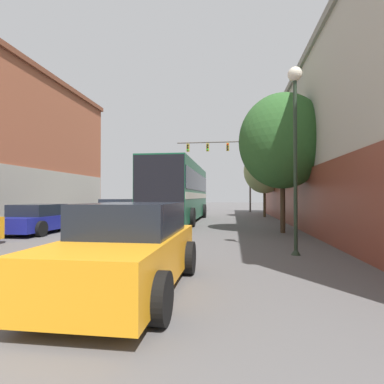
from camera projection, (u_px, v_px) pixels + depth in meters
lane_center_line at (160, 223)px, 17.89m from camera, size 0.14×46.73×0.01m
building_right_storefront at (350, 151)px, 16.06m from camera, size 6.51×27.78×7.86m
bus at (179, 190)px, 18.97m from camera, size 2.81×10.98×3.55m
hatchback_foreground at (130, 249)px, 5.02m from camera, size 1.89×3.90×1.45m
parked_car_left_near at (41, 219)px, 12.94m from camera, size 1.90×4.01×1.24m
parked_car_left_mid at (118, 209)px, 22.05m from camera, size 2.29×4.72×1.39m
parked_car_left_far at (152, 206)px, 32.57m from camera, size 2.36×4.14×1.21m
traffic_signal_gantry at (227, 158)px, 30.70m from camera, size 7.61×0.36×7.50m
street_lamp at (295, 131)px, 8.07m from camera, size 0.39×0.39×5.08m
street_tree_near at (282, 141)px, 13.00m from camera, size 3.77×3.39×6.06m
street_tree_far at (264, 171)px, 23.12m from camera, size 3.17×2.85×5.30m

